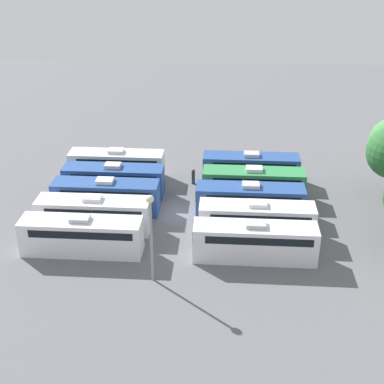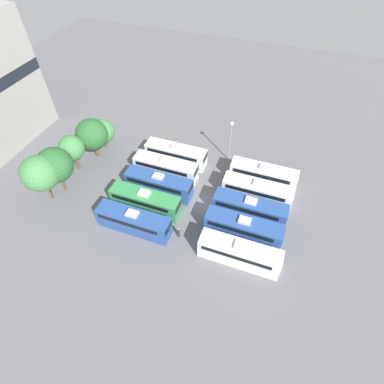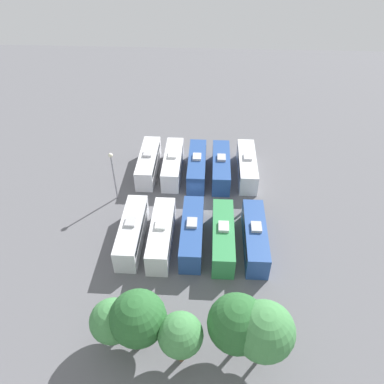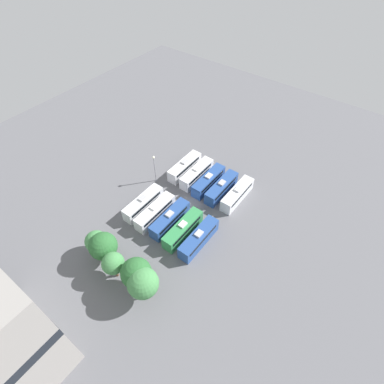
% 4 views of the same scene
% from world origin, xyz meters
% --- Properties ---
extents(ground_plane, '(125.37, 125.37, 0.00)m').
position_xyz_m(ground_plane, '(0.00, 0.00, 0.00)').
color(ground_plane, slate).
extents(bus_0, '(2.55, 10.12, 3.40)m').
position_xyz_m(bus_0, '(-7.36, -7.24, 1.67)').
color(bus_0, silver).
rests_on(bus_0, ground_plane).
extents(bus_1, '(2.55, 10.12, 3.40)m').
position_xyz_m(bus_1, '(-3.53, -6.80, 1.67)').
color(bus_1, '#284C93').
rests_on(bus_1, ground_plane).
extents(bus_2, '(2.55, 10.12, 3.40)m').
position_xyz_m(bus_2, '(0.02, -6.84, 1.67)').
color(bus_2, '#284C93').
rests_on(bus_2, ground_plane).
extents(bus_3, '(2.55, 10.12, 3.40)m').
position_xyz_m(bus_3, '(3.62, -7.17, 1.67)').
color(bus_3, white).
rests_on(bus_3, ground_plane).
extents(bus_4, '(2.55, 10.12, 3.40)m').
position_xyz_m(bus_4, '(7.30, -7.33, 1.67)').
color(bus_4, white).
rests_on(bus_4, ground_plane).
extents(bus_5, '(2.55, 10.12, 3.40)m').
position_xyz_m(bus_5, '(-7.44, 7.15, 1.67)').
color(bus_5, '#284C93').
rests_on(bus_5, ground_plane).
extents(bus_6, '(2.55, 10.12, 3.40)m').
position_xyz_m(bus_6, '(-3.67, 7.29, 1.67)').
color(bus_6, '#338C4C').
rests_on(bus_6, ground_plane).
extents(bus_7, '(2.55, 10.12, 3.40)m').
position_xyz_m(bus_7, '(0.02, 6.86, 1.67)').
color(bus_7, '#284C93').
rests_on(bus_7, ground_plane).
extents(bus_8, '(2.55, 10.12, 3.40)m').
position_xyz_m(bus_8, '(3.65, 7.33, 1.67)').
color(bus_8, silver).
rests_on(bus_8, ground_plane).
extents(bus_9, '(2.55, 10.12, 3.40)m').
position_xyz_m(bus_9, '(7.23, 7.06, 1.67)').
color(bus_9, silver).
rests_on(bus_9, ground_plane).
extents(worker_person, '(0.36, 0.36, 1.78)m').
position_xyz_m(worker_person, '(-6.60, 1.04, 0.83)').
color(worker_person, '#333338').
rests_on(worker_person, ground_plane).
extents(light_pole, '(0.60, 0.60, 7.40)m').
position_xyz_m(light_pole, '(10.85, -0.93, 5.05)').
color(light_pole, gray).
rests_on(light_pole, ground_plane).
extents(tree_0, '(5.17, 5.17, 7.76)m').
position_xyz_m(tree_0, '(-6.76, 21.33, 5.17)').
color(tree_0, brown).
rests_on(tree_0, ground_plane).
extents(tree_1, '(5.19, 5.19, 7.61)m').
position_xyz_m(tree_1, '(-4.56, 20.65, 5.00)').
color(tree_1, brown).
rests_on(tree_1, ground_plane).
extents(tree_2, '(3.96, 3.96, 6.20)m').
position_xyz_m(tree_2, '(0.23, 21.49, 4.19)').
color(tree_2, brown).
rests_on(tree_2, ground_plane).
extents(tree_3, '(5.12, 5.12, 7.01)m').
position_xyz_m(tree_3, '(4.05, 20.25, 4.43)').
color(tree_3, brown).
rests_on(tree_3, ground_plane).
extents(tree_4, '(4.13, 4.13, 5.52)m').
position_xyz_m(tree_4, '(6.50, 20.04, 3.44)').
color(tree_4, brown).
rests_on(tree_4, ground_plane).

